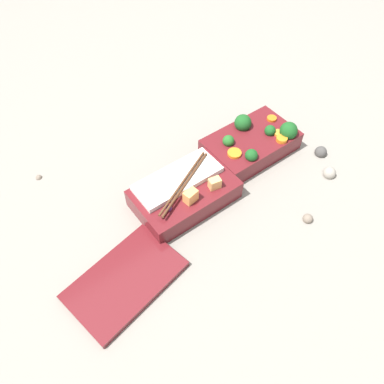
% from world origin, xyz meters
% --- Properties ---
extents(ground_plane, '(3.00, 3.00, 0.00)m').
position_xyz_m(ground_plane, '(0.00, 0.00, 0.00)').
color(ground_plane, gray).
extents(bento_tray_vegetable, '(0.21, 0.13, 0.08)m').
position_xyz_m(bento_tray_vegetable, '(-0.11, -0.00, 0.03)').
color(bento_tray_vegetable, maroon).
rests_on(bento_tray_vegetable, ground_plane).
extents(bento_tray_rice, '(0.21, 0.13, 0.07)m').
position_xyz_m(bento_tray_rice, '(0.11, 0.02, 0.03)').
color(bento_tray_rice, maroon).
rests_on(bento_tray_rice, ground_plane).
extents(bento_lid, '(0.23, 0.17, 0.01)m').
position_xyz_m(bento_lid, '(0.31, 0.11, 0.01)').
color(bento_lid, maroon).
rests_on(bento_lid, ground_plane).
extents(pebble_0, '(0.03, 0.03, 0.03)m').
position_xyz_m(pebble_0, '(-0.20, 0.16, 0.01)').
color(pebble_0, gray).
rests_on(pebble_0, ground_plane).
extents(pebble_1, '(0.03, 0.03, 0.03)m').
position_xyz_m(pebble_1, '(-0.24, 0.10, 0.01)').
color(pebble_1, '#474442').
rests_on(pebble_1, ground_plane).
extents(pebble_2, '(0.02, 0.02, 0.02)m').
position_xyz_m(pebble_2, '(-0.07, 0.22, 0.01)').
color(pebble_2, '#7A6B5B').
rests_on(pebble_2, ground_plane).
extents(pebble_3, '(0.01, 0.01, 0.01)m').
position_xyz_m(pebble_3, '(0.34, -0.23, 0.00)').
color(pebble_3, '#7A6B5B').
rests_on(pebble_3, ground_plane).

